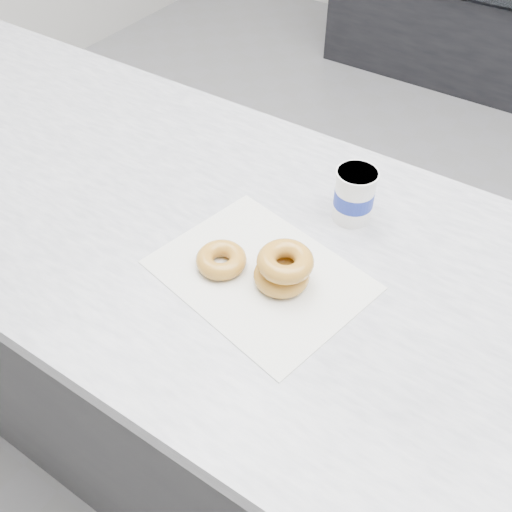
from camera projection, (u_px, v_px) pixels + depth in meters
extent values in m
plane|color=gray|center=(383.00, 346.00, 1.96)|extent=(5.00, 5.00, 0.00)
cube|color=#333335|center=(303.00, 414.00, 1.30)|extent=(3.00, 0.70, 0.86)
cube|color=silver|center=(318.00, 282.00, 0.98)|extent=(3.06, 0.76, 0.04)
cube|color=silver|center=(260.00, 275.00, 0.97)|extent=(0.39, 0.32, 0.00)
torus|color=#B88332|center=(221.00, 260.00, 0.97)|extent=(0.10, 0.10, 0.03)
torus|color=#B88332|center=(282.00, 275.00, 0.94)|extent=(0.09, 0.09, 0.03)
torus|color=#B88332|center=(285.00, 261.00, 0.92)|extent=(0.13, 0.13, 0.03)
cylinder|color=white|center=(354.00, 195.00, 1.04)|extent=(0.08, 0.08, 0.10)
cylinder|color=white|center=(358.00, 173.00, 1.00)|extent=(0.08, 0.08, 0.01)
cylinder|color=#1B2D97|center=(354.00, 197.00, 1.04)|extent=(0.08, 0.08, 0.03)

